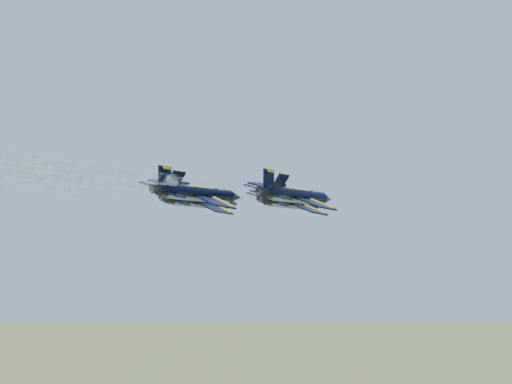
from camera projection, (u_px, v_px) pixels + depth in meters
The scene contains 4 objects.
jet_lead at pixel (293, 202), 124.93m from camera, with size 13.78×18.29×5.44m.
jet_left at pixel (201, 201), 121.73m from camera, with size 13.78×18.29×5.44m.
jet_right at pixel (297, 196), 109.96m from camera, with size 13.78×18.29×5.44m.
jet_slot at pixel (199, 194), 105.99m from camera, with size 13.78×18.29×5.44m.
Camera 1 is at (60.99, -97.11, 92.74)m, focal length 55.00 mm.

